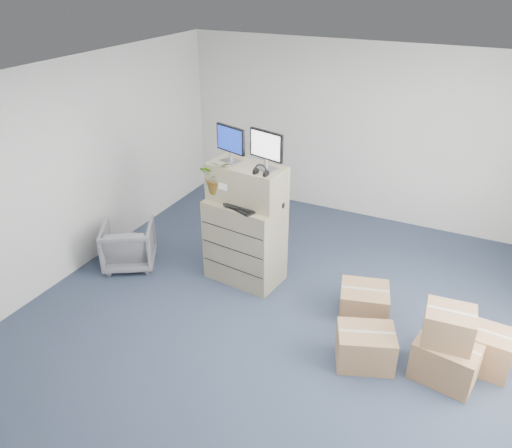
% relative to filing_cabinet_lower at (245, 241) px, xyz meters
% --- Properties ---
extents(ground, '(7.00, 7.00, 0.00)m').
position_rel_filing_cabinet_lower_xyz_m(ground, '(0.80, -0.93, -0.56)').
color(ground, '#283449').
rests_on(ground, ground).
extents(wall_back, '(6.00, 0.02, 2.80)m').
position_rel_filing_cabinet_lower_xyz_m(wall_back, '(0.80, 2.58, 0.84)').
color(wall_back, beige).
rests_on(wall_back, ground).
extents(filing_cabinet_lower, '(1.03, 0.70, 1.12)m').
position_rel_filing_cabinet_lower_xyz_m(filing_cabinet_lower, '(0.00, 0.00, 0.00)').
color(filing_cabinet_lower, gray).
rests_on(filing_cabinet_lower, ground).
extents(filing_cabinet_upper, '(1.01, 0.59, 0.48)m').
position_rel_filing_cabinet_lower_xyz_m(filing_cabinet_upper, '(0.01, 0.05, 0.80)').
color(filing_cabinet_upper, gray).
rests_on(filing_cabinet_upper, filing_cabinet_lower).
extents(monitor_left, '(0.45, 0.24, 0.46)m').
position_rel_filing_cabinet_lower_xyz_m(monitor_left, '(-0.22, 0.07, 1.30)').
color(monitor_left, '#99999E').
rests_on(monitor_left, filing_cabinet_upper).
extents(monitor_right, '(0.47, 0.24, 0.48)m').
position_rel_filing_cabinet_lower_xyz_m(monitor_right, '(0.28, 0.04, 1.31)').
color(monitor_right, '#99999E').
rests_on(monitor_right, filing_cabinet_upper).
extents(headphones, '(0.17, 0.04, 0.17)m').
position_rel_filing_cabinet_lower_xyz_m(headphones, '(0.30, -0.14, 1.09)').
color(headphones, black).
rests_on(headphones, filing_cabinet_upper).
extents(keyboard, '(0.49, 0.35, 0.02)m').
position_rel_filing_cabinet_lower_xyz_m(keyboard, '(0.04, -0.18, 0.57)').
color(keyboard, black).
rests_on(keyboard, filing_cabinet_lower).
extents(mouse, '(0.11, 0.07, 0.04)m').
position_rel_filing_cabinet_lower_xyz_m(mouse, '(0.32, -0.12, 0.58)').
color(mouse, silver).
rests_on(mouse, filing_cabinet_lower).
extents(water_bottle, '(0.08, 0.08, 0.28)m').
position_rel_filing_cabinet_lower_xyz_m(water_bottle, '(0.12, 0.05, 0.70)').
color(water_bottle, gray).
rests_on(water_bottle, filing_cabinet_lower).
extents(phone_dock, '(0.07, 0.06, 0.15)m').
position_rel_filing_cabinet_lower_xyz_m(phone_dock, '(-0.04, 0.08, 0.61)').
color(phone_dock, silver).
rests_on(phone_dock, filing_cabinet_lower).
extents(external_drive, '(0.22, 0.18, 0.06)m').
position_rel_filing_cabinet_lower_xyz_m(external_drive, '(0.40, 0.11, 0.59)').
color(external_drive, black).
rests_on(external_drive, filing_cabinet_lower).
extents(tissue_box, '(0.29, 0.16, 0.10)m').
position_rel_filing_cabinet_lower_xyz_m(tissue_box, '(0.32, 0.04, 0.67)').
color(tissue_box, '#4588EA').
rests_on(tissue_box, external_drive).
extents(potted_plant, '(0.53, 0.56, 0.44)m').
position_rel_filing_cabinet_lower_xyz_m(potted_plant, '(-0.35, -0.04, 0.81)').
color(potted_plant, gray).
rests_on(potted_plant, filing_cabinet_lower).
extents(office_chair, '(0.91, 0.89, 0.70)m').
position_rel_filing_cabinet_lower_xyz_m(office_chair, '(-1.60, -0.43, -0.21)').
color(office_chair, slate).
rests_on(office_chair, ground).
extents(cardboard_boxes, '(1.98, 1.43, 0.81)m').
position_rel_filing_cabinet_lower_xyz_m(cardboard_boxes, '(2.37, -0.56, -0.30)').
color(cardboard_boxes, olive).
rests_on(cardboard_boxes, ground).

